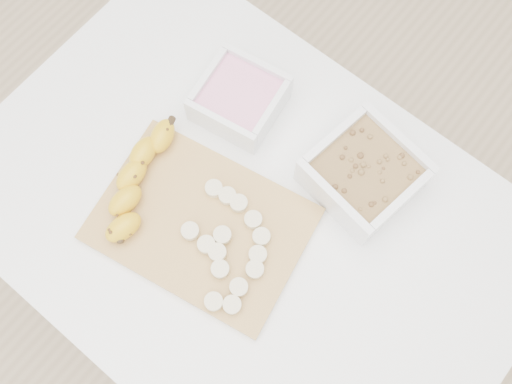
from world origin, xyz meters
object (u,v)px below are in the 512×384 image
Objects in this scene: table at (246,229)px; bowl_yogurt at (240,98)px; banana at (138,182)px; cutting_board at (201,224)px; bowl_granola at (364,173)px.

bowl_yogurt is (-0.14, 0.16, 0.13)m from table.
bowl_yogurt is 0.71× the size of banana.
bowl_yogurt is 0.46× the size of cutting_board.
bowl_yogurt is 0.24m from cutting_board.
bowl_yogurt is 0.24m from banana.
bowl_granola reaches higher than cutting_board.
bowl_yogurt reaches higher than cutting_board.
table is 6.03× the size of bowl_yogurt.
cutting_board is 1.53× the size of banana.
bowl_granola is (0.26, 0.02, 0.01)m from bowl_yogurt.
table is 0.13m from cutting_board.
table is 5.14× the size of bowl_granola.
bowl_yogurt is at bearing -175.13° from bowl_granola.
cutting_board is at bearing -66.64° from bowl_yogurt.
cutting_board is at bearing -1.48° from banana.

